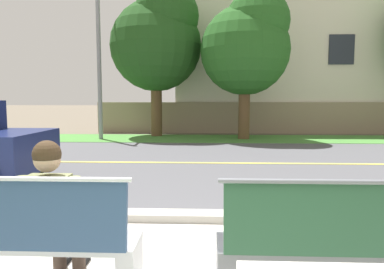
{
  "coord_description": "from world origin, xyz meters",
  "views": [
    {
      "loc": [
        0.23,
        -2.17,
        1.58
      ],
      "look_at": [
        -0.01,
        3.58,
        1.0
      ],
      "focal_mm": 33.63,
      "sensor_mm": 36.0,
      "label": 1
    }
  ],
  "objects_px": {
    "bench_left": "(5,240)",
    "streetlamp": "(100,40)",
    "bench_right": "(355,246)",
    "shade_tree_left": "(248,44)",
    "shade_tree_far_left": "(159,39)",
    "seated_person_olive": "(54,208)"
  },
  "relations": [
    {
      "from": "seated_person_olive",
      "to": "streetlamp",
      "type": "height_order",
      "value": "streetlamp"
    },
    {
      "from": "bench_left",
      "to": "shade_tree_far_left",
      "type": "height_order",
      "value": "shade_tree_far_left"
    },
    {
      "from": "bench_left",
      "to": "streetlamp",
      "type": "distance_m",
      "value": 11.91
    },
    {
      "from": "bench_left",
      "to": "streetlamp",
      "type": "relative_size",
      "value": 0.32
    },
    {
      "from": "shade_tree_left",
      "to": "seated_person_olive",
      "type": "bearing_deg",
      "value": -104.2
    },
    {
      "from": "bench_right",
      "to": "shade_tree_far_left",
      "type": "xyz_separation_m",
      "value": [
        -3.13,
        12.19,
        3.53
      ]
    },
    {
      "from": "seated_person_olive",
      "to": "shade_tree_left",
      "type": "relative_size",
      "value": 0.22
    },
    {
      "from": "bench_left",
      "to": "bench_right",
      "type": "distance_m",
      "value": 2.72
    },
    {
      "from": "bench_right",
      "to": "shade_tree_left",
      "type": "relative_size",
      "value": 0.37
    },
    {
      "from": "shade_tree_left",
      "to": "bench_left",
      "type": "bearing_deg",
      "value": -105.54
    },
    {
      "from": "seated_person_olive",
      "to": "streetlamp",
      "type": "distance_m",
      "value": 11.76
    },
    {
      "from": "seated_person_olive",
      "to": "shade_tree_far_left",
      "type": "height_order",
      "value": "shade_tree_far_left"
    },
    {
      "from": "streetlamp",
      "to": "shade_tree_far_left",
      "type": "xyz_separation_m",
      "value": [
        2.1,
        1.04,
        0.19
      ]
    },
    {
      "from": "streetlamp",
      "to": "shade_tree_left",
      "type": "relative_size",
      "value": 1.18
    },
    {
      "from": "seated_person_olive",
      "to": "shade_tree_left",
      "type": "bearing_deg",
      "value": 75.8
    },
    {
      "from": "bench_left",
      "to": "streetlamp",
      "type": "bearing_deg",
      "value": 102.66
    },
    {
      "from": "bench_left",
      "to": "shade_tree_far_left",
      "type": "distance_m",
      "value": 12.69
    },
    {
      "from": "seated_person_olive",
      "to": "streetlamp",
      "type": "bearing_deg",
      "value": 104.46
    },
    {
      "from": "bench_left",
      "to": "bench_right",
      "type": "relative_size",
      "value": 1.0
    },
    {
      "from": "shade_tree_far_left",
      "to": "shade_tree_left",
      "type": "height_order",
      "value": "shade_tree_far_left"
    },
    {
      "from": "streetlamp",
      "to": "shade_tree_far_left",
      "type": "height_order",
      "value": "streetlamp"
    },
    {
      "from": "bench_right",
      "to": "streetlamp",
      "type": "bearing_deg",
      "value": 115.12
    }
  ]
}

